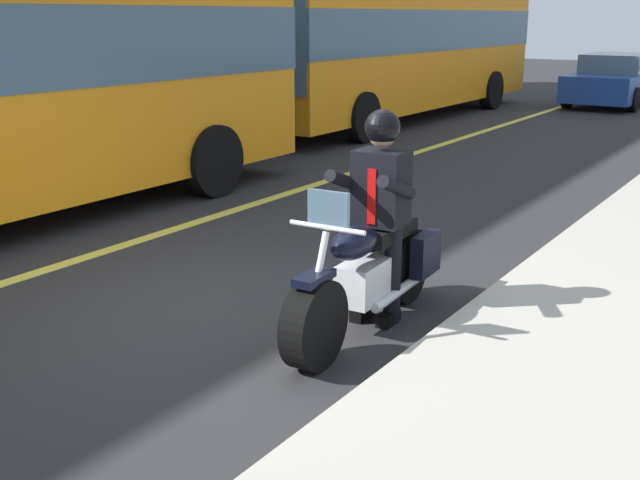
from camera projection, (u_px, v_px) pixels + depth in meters
ground_plane at (212, 305)px, 6.68m from camera, size 80.00×80.00×0.00m
lane_center_stripe at (63, 264)px, 7.75m from camera, size 60.00×0.16×0.01m
motorcycle_main at (368, 274)px, 6.08m from camera, size 2.22×0.68×1.26m
rider_main at (380, 198)px, 6.07m from camera, size 0.64×0.57×1.74m
bus_near at (397, 40)px, 18.18m from camera, size 11.05×2.70×3.30m
car_silver at (615, 80)px, 21.45m from camera, size 4.60×1.92×1.40m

